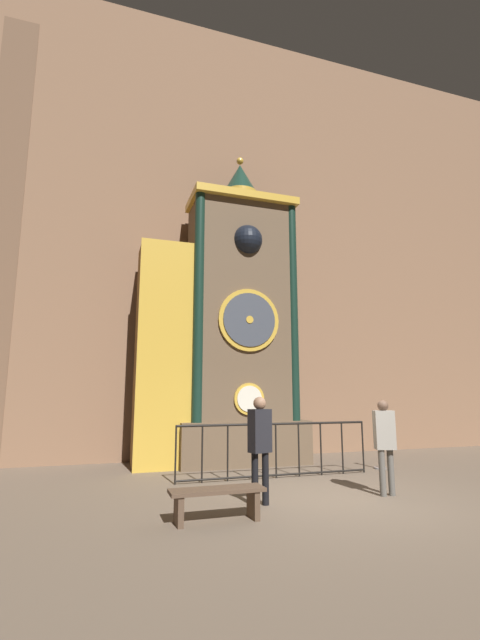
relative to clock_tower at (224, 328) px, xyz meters
The scene contains 8 objects.
ground_plane 5.44m from the clock_tower, 77.38° to the right, with size 28.00×28.00×0.00m, color brown.
cathedral_back_wall 3.59m from the clock_tower, 55.81° to the left, with size 24.00×0.32×13.51m.
clock_tower is the anchor object (origin of this frame).
railing_fence 3.56m from the clock_tower, 74.36° to the right, with size 4.31×0.05×1.13m.
visitor_near 4.77m from the clock_tower, 97.55° to the right, with size 0.39×0.31×1.69m.
visitor_far 5.15m from the clock_tower, 66.58° to the right, with size 0.39×0.32×1.63m.
stanchion_post 4.94m from the clock_tower, 27.71° to the right, with size 0.28×0.28×0.96m.
visitor_bench 5.83m from the clock_tower, 106.84° to the right, with size 1.34×0.40×0.44m.
Camera 1 is at (-3.97, -6.69, 1.74)m, focal length 24.00 mm.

